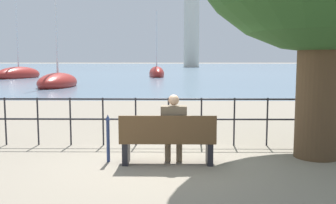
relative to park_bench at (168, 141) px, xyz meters
name	(u,v)px	position (x,y,z in m)	size (l,w,h in m)	color
ground_plane	(168,163)	(0.00, 0.06, -0.43)	(1000.00, 1000.00, 0.00)	gray
harbor_water	(172,65)	(0.00, 160.89, -0.42)	(600.00, 300.00, 0.01)	slate
park_bench	(168,141)	(0.00, 0.00, 0.00)	(1.70, 0.45, 0.90)	brown
seated_person_left	(174,126)	(0.11, 0.07, 0.26)	(0.46, 0.35, 1.25)	brown
promenade_railing	(169,114)	(0.00, 1.54, 0.26)	(10.07, 0.04, 1.05)	black
closed_umbrella	(108,136)	(-1.09, 0.16, 0.06)	(0.09, 0.09, 0.88)	navy
sailboat_0	(19,75)	(-16.78, 34.39, -0.04)	(4.16, 7.12, 10.87)	maroon
sailboat_1	(58,82)	(-8.16, 20.28, -0.10)	(2.46, 5.55, 9.26)	maroon
sailboat_2	(157,74)	(-1.78, 38.00, -0.04)	(2.38, 5.65, 8.36)	maroon
harbor_lighthouse	(192,29)	(6.32, 116.72, 11.86)	(5.03, 5.03, 26.43)	beige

